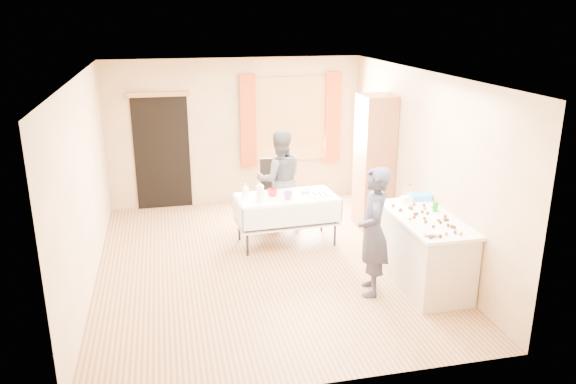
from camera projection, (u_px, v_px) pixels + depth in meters
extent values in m
cube|color=#9E7047|center=(264.00, 264.00, 7.84)|extent=(4.50, 5.50, 0.02)
cube|color=white|center=(261.00, 74.00, 7.04)|extent=(4.50, 5.50, 0.02)
cube|color=tan|center=(235.00, 132.00, 10.00)|extent=(4.50, 0.02, 2.60)
cube|color=tan|center=(318.00, 259.00, 4.88)|extent=(4.50, 0.02, 2.60)
cube|color=tan|center=(84.00, 185.00, 6.97)|extent=(0.02, 5.50, 2.60)
cube|color=tan|center=(420.00, 164.00, 7.91)|extent=(0.02, 5.50, 2.60)
cube|color=olive|center=(290.00, 119.00, 10.11)|extent=(1.32, 0.06, 1.52)
cube|color=white|center=(291.00, 119.00, 10.10)|extent=(1.20, 0.02, 1.40)
cube|color=#A43B13|center=(248.00, 122.00, 9.90)|extent=(0.28, 0.06, 1.65)
cube|color=#A43B13|center=(333.00, 118.00, 10.23)|extent=(0.28, 0.06, 1.65)
cube|color=black|center=(162.00, 153.00, 9.80)|extent=(0.95, 0.04, 2.00)
cube|color=olive|center=(158.00, 94.00, 9.46)|extent=(1.05, 0.06, 0.08)
cube|color=brown|center=(374.00, 162.00, 8.91)|extent=(0.50, 0.60, 2.13)
cube|color=#C0B2A2|center=(424.00, 252.00, 7.14)|extent=(0.68, 1.50, 0.86)
cube|color=silver|center=(426.00, 218.00, 7.00)|extent=(0.74, 1.56, 0.04)
cube|color=silver|center=(286.00, 197.00, 8.31)|extent=(1.49, 0.81, 0.04)
cube|color=black|center=(274.00, 195.00, 9.25)|extent=(0.49, 0.49, 0.06)
cube|color=black|center=(273.00, 176.00, 9.35)|extent=(0.43, 0.11, 0.61)
imported|color=#23243B|center=(373.00, 232.00, 6.79)|extent=(0.80, 0.70, 1.62)
imported|color=black|center=(280.00, 180.00, 8.94)|extent=(0.82, 0.67, 1.60)
cylinder|color=#098911|center=(435.00, 207.00, 7.16)|extent=(0.08, 0.08, 0.12)
imported|color=white|center=(429.00, 233.00, 6.42)|extent=(0.33, 0.33, 0.05)
cube|color=white|center=(406.00, 199.00, 7.52)|extent=(0.16, 0.12, 0.08)
cube|color=#2793EF|center=(419.00, 197.00, 7.63)|extent=(0.33, 0.25, 0.08)
cylinder|color=silver|center=(260.00, 194.00, 8.05)|extent=(0.13, 0.13, 0.22)
imported|color=#B21E11|center=(272.00, 192.00, 8.29)|extent=(0.22, 0.22, 0.11)
imported|color=red|center=(288.00, 196.00, 8.13)|extent=(0.17, 0.17, 0.12)
imported|color=white|center=(306.00, 191.00, 8.45)|extent=(0.17, 0.17, 0.05)
cube|color=white|center=(320.00, 195.00, 8.31)|extent=(0.33, 0.29, 0.02)
imported|color=white|center=(245.00, 189.00, 8.32)|extent=(0.12, 0.12, 0.18)
sphere|color=#3F2314|center=(461.00, 234.00, 6.41)|extent=(0.04, 0.04, 0.04)
sphere|color=black|center=(445.00, 220.00, 6.85)|extent=(0.04, 0.04, 0.04)
sphere|color=black|center=(414.00, 204.00, 7.38)|extent=(0.04, 0.04, 0.04)
sphere|color=black|center=(425.00, 218.00, 6.89)|extent=(0.04, 0.04, 0.04)
sphere|color=black|center=(448.00, 225.00, 6.67)|extent=(0.04, 0.04, 0.04)
sphere|color=black|center=(447.00, 220.00, 6.84)|extent=(0.04, 0.04, 0.04)
sphere|color=#3F2314|center=(410.00, 219.00, 6.87)|extent=(0.04, 0.04, 0.04)
sphere|color=black|center=(452.00, 226.00, 6.63)|extent=(0.04, 0.04, 0.04)
sphere|color=black|center=(401.00, 210.00, 7.19)|extent=(0.04, 0.04, 0.04)
sphere|color=black|center=(454.00, 227.00, 6.60)|extent=(0.04, 0.04, 0.04)
sphere|color=black|center=(433.00, 226.00, 6.63)|extent=(0.04, 0.04, 0.04)
sphere|color=black|center=(414.00, 217.00, 6.92)|extent=(0.04, 0.04, 0.04)
sphere|color=#3F2314|center=(411.00, 206.00, 7.31)|extent=(0.04, 0.04, 0.04)
sphere|color=black|center=(445.00, 216.00, 6.96)|extent=(0.04, 0.04, 0.04)
sphere|color=black|center=(426.00, 222.00, 6.77)|extent=(0.04, 0.04, 0.04)
sphere|color=black|center=(393.00, 206.00, 7.34)|extent=(0.04, 0.04, 0.04)
sphere|color=black|center=(440.00, 222.00, 6.77)|extent=(0.04, 0.04, 0.04)
sphere|color=black|center=(441.00, 236.00, 6.34)|extent=(0.04, 0.04, 0.04)
sphere|color=#3F2314|center=(446.00, 234.00, 6.41)|extent=(0.04, 0.04, 0.04)
sphere|color=black|center=(433.00, 235.00, 6.37)|extent=(0.04, 0.04, 0.04)
sphere|color=black|center=(400.00, 210.00, 7.17)|extent=(0.04, 0.04, 0.04)
sphere|color=black|center=(412.00, 208.00, 7.23)|extent=(0.04, 0.04, 0.04)
sphere|color=black|center=(431.00, 237.00, 6.32)|extent=(0.04, 0.04, 0.04)
sphere|color=black|center=(410.00, 208.00, 7.26)|extent=(0.04, 0.04, 0.04)
sphere|color=#3F2314|center=(433.00, 207.00, 7.27)|extent=(0.04, 0.04, 0.04)
sphere|color=black|center=(415.00, 214.00, 7.04)|extent=(0.04, 0.04, 0.04)
sphere|color=black|center=(422.00, 212.00, 7.11)|extent=(0.04, 0.04, 0.04)
sphere|color=black|center=(455.00, 232.00, 6.46)|extent=(0.04, 0.04, 0.04)
sphere|color=black|center=(417.00, 214.00, 7.05)|extent=(0.04, 0.04, 0.04)
sphere|color=black|center=(424.00, 205.00, 7.36)|extent=(0.04, 0.04, 0.04)
sphere|color=#3F2314|center=(425.00, 208.00, 7.24)|extent=(0.04, 0.04, 0.04)
sphere|color=black|center=(439.00, 220.00, 6.82)|extent=(0.04, 0.04, 0.04)
sphere|color=black|center=(428.00, 213.00, 7.07)|extent=(0.04, 0.04, 0.04)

